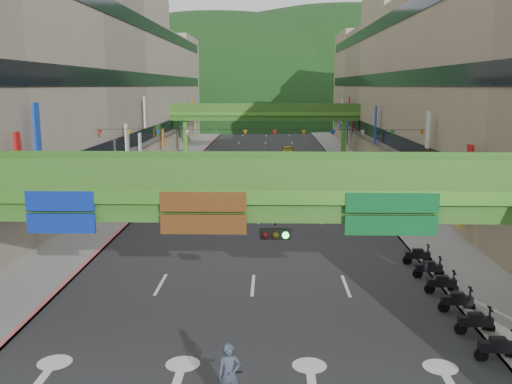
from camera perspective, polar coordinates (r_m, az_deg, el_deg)
name	(u,v)px	position (r m, az deg, el deg)	size (l,w,h in m)	color
road_slab	(263,171)	(65.01, 0.71, 2.16)	(18.00, 140.00, 0.02)	#28282B
sidewalk_left	(167,170)	(66.06, -8.88, 2.23)	(4.00, 140.00, 0.15)	gray
sidewalk_right	(360,170)	(65.79, 10.34, 2.15)	(4.00, 140.00, 0.15)	gray
curb_left	(184,170)	(65.74, -7.25, 2.24)	(0.20, 140.00, 0.18)	#CC5959
curb_right	(343,170)	(65.52, 8.70, 2.18)	(0.20, 140.00, 0.18)	gray
building_row_left	(94,86)	(67.26, -15.88, 10.13)	(12.80, 95.00, 19.00)	#9E937F
building_row_right	(435,86)	(66.81, 17.45, 10.05)	(12.80, 95.00, 19.00)	gray
overpass_near	(273,210)	(20.16, 1.75, -1.84)	(28.00, 12.27, 7.10)	#4C9E2D
overpass_far	(265,116)	(79.41, 0.86, 7.61)	(28.00, 2.20, 7.10)	#4C9E2D
hill_left	(218,117)	(175.28, -3.77, 7.45)	(168.00, 140.00, 112.00)	#1C4419
hill_right	(342,114)	(196.03, 8.60, 7.69)	(208.00, 176.00, 128.00)	#1C4419
bunting_string	(260,133)	(44.45, 0.39, 5.97)	(26.00, 0.36, 0.47)	black
scooter_rider_near	(229,381)	(17.54, -2.69, -18.40)	(0.73, 1.60, 2.19)	black
scooter_rider_mid	(253,193)	(46.09, -0.33, -0.06)	(0.92, 1.58, 2.00)	black
scooter_rider_left	(169,189)	(47.56, -8.65, 0.25)	(1.11, 1.60, 2.18)	gray
scooter_rider_far	(197,175)	(55.09, -5.91, 1.72)	(0.99, 1.58, 2.16)	maroon
parked_scooter_row	(449,292)	(27.13, 18.75, -9.42)	(1.60, 11.55, 1.08)	black
car_silver	(182,188)	(50.71, -7.45, 0.36)	(1.29, 3.69, 1.22)	#BAB8C0
car_yellow	(288,151)	(78.68, 3.17, 4.12)	(1.65, 4.09, 1.40)	yellow
pedestrian_dark	(418,201)	(45.64, 15.86, -0.92)	(0.88, 0.37, 1.50)	#22232B
pedestrian_blue	(406,202)	(44.71, 14.75, -0.95)	(0.81, 0.52, 1.73)	#3A3C60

